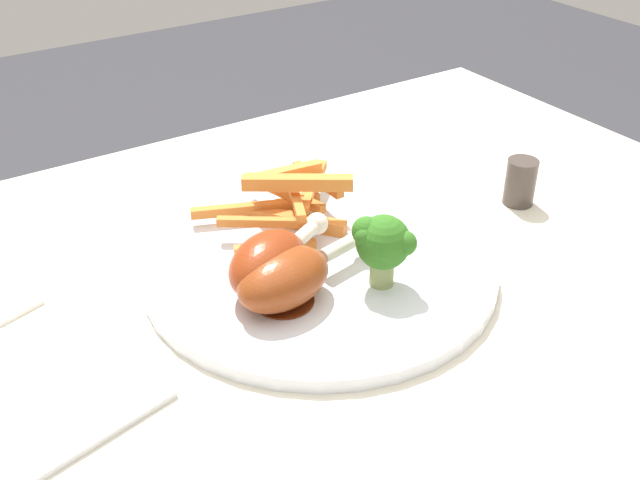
# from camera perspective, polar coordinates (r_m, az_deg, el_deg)

# --- Properties ---
(dining_table) EXTENTS (0.94, 0.70, 0.71)m
(dining_table) POSITION_cam_1_polar(r_m,az_deg,el_deg) (0.70, -0.19, -12.62)
(dining_table) COLOR silver
(dining_table) RESTS_ON ground_plane
(dinner_plate) EXTENTS (0.30, 0.30, 0.01)m
(dinner_plate) POSITION_cam_1_polar(r_m,az_deg,el_deg) (0.65, -0.00, -1.95)
(dinner_plate) COLOR silver
(dinner_plate) RESTS_ON dining_table
(broccoli_floret_front) EXTENTS (0.04, 0.05, 0.06)m
(broccoli_floret_front) POSITION_cam_1_polar(r_m,az_deg,el_deg) (0.60, 4.66, -0.23)
(broccoli_floret_front) COLOR #8D9F5F
(broccoli_floret_front) RESTS_ON dinner_plate
(carrot_fries_pile) EXTENTS (0.15, 0.12, 0.05)m
(carrot_fries_pile) POSITION_cam_1_polar(r_m,az_deg,el_deg) (0.69, -2.37, 3.05)
(carrot_fries_pile) COLOR orange
(carrot_fries_pile) RESTS_ON dinner_plate
(chicken_drumstick_near) EXTENTS (0.14, 0.07, 0.04)m
(chicken_drumstick_near) POSITION_cam_1_polar(r_m,az_deg,el_deg) (0.59, -2.52, -2.59)
(chicken_drumstick_near) COLOR #5E210D
(chicken_drumstick_near) RESTS_ON dinner_plate
(chicken_drumstick_far) EXTENTS (0.12, 0.08, 0.05)m
(chicken_drumstick_far) POSITION_cam_1_polar(r_m,az_deg,el_deg) (0.60, -3.69, -1.69)
(chicken_drumstick_far) COLOR #611C0B
(chicken_drumstick_far) RESTS_ON dinner_plate
(fork) EXTENTS (0.19, 0.05, 0.00)m
(fork) POSITION_cam_1_polar(r_m,az_deg,el_deg) (0.51, -19.80, -15.71)
(fork) COLOR silver
(fork) RESTS_ON dining_table
(pepper_shaker) EXTENTS (0.03, 0.03, 0.05)m
(pepper_shaker) POSITION_cam_1_polar(r_m,az_deg,el_deg) (0.77, 14.71, 4.20)
(pepper_shaker) COLOR #423833
(pepper_shaker) RESTS_ON dining_table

